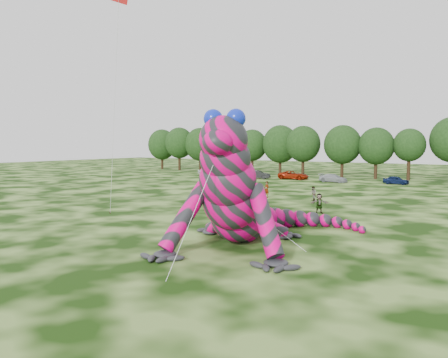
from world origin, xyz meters
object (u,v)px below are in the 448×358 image
at_px(tree_9, 409,154).
at_px(car_1, 258,175).
at_px(tree_0, 162,149).
at_px(spectator_0, 267,189).
at_px(tree_6, 303,151).
at_px(flying_kite, 118,15).
at_px(tree_8, 376,153).
at_px(tree_4, 252,151).
at_px(car_3, 333,178).
at_px(tree_2, 200,149).
at_px(tree_7, 342,151).
at_px(spectator_1, 313,194).
at_px(car_2, 294,175).
at_px(spectator_5, 319,203).
at_px(inflatable_gecko, 242,178).
at_px(car_4, 396,180).
at_px(tree_3, 223,150).
at_px(tree_1, 179,149).
at_px(tree_5, 280,150).
at_px(car_0, 208,171).

bearing_deg(tree_9, car_1, -154.70).
height_order(tree_0, spectator_0, tree_0).
bearing_deg(tree_6, flying_kite, -83.20).
bearing_deg(tree_8, spectator_0, -96.91).
height_order(tree_0, tree_4, tree_0).
bearing_deg(car_3, tree_0, 81.81).
xyz_separation_m(flying_kite, spectator_0, (2.98, 19.63, -15.14)).
relative_size(tree_2, tree_7, 1.02).
distance_m(tree_8, spectator_1, 33.60).
bearing_deg(tree_2, tree_9, -1.84).
distance_m(car_2, car_3, 7.81).
relative_size(tree_4, spectator_5, 5.07).
distance_m(inflatable_gecko, car_3, 44.97).
bearing_deg(tree_9, tree_6, -177.97).
xyz_separation_m(tree_0, car_2, (38.66, -10.67, -4.03)).
bearing_deg(tree_8, tree_0, 177.44).
bearing_deg(inflatable_gecko, tree_4, 102.05).
height_order(car_4, spectator_1, spectator_1).
bearing_deg(spectator_0, car_1, 139.69).
bearing_deg(tree_7, spectator_1, -77.55).
xyz_separation_m(car_3, car_4, (9.18, 1.66, -0.03)).
relative_size(inflatable_gecko, spectator_1, 10.27).
bearing_deg(car_2, tree_4, 50.80).
distance_m(tree_0, tree_3, 18.97).
height_order(tree_1, tree_3, tree_1).
height_order(tree_5, spectator_0, tree_5).
relative_size(tree_5, car_2, 1.87).
relative_size(flying_kite, spectator_1, 11.57).
bearing_deg(tree_5, spectator_1, -59.67).
xyz_separation_m(spectator_5, spectator_0, (-9.05, 7.54, 0.05)).
relative_size(tree_8, tree_9, 1.03).
bearing_deg(spectator_5, tree_6, 81.83).
bearing_deg(car_0, inflatable_gecko, -141.90).
xyz_separation_m(tree_0, tree_8, (50.34, -2.25, -0.28)).
bearing_deg(car_3, tree_9, -34.71).
bearing_deg(inflatable_gecko, car_4, 73.22).
distance_m(car_0, car_2, 18.47).
relative_size(car_0, car_1, 0.93).
bearing_deg(tree_7, spectator_0, -86.91).
height_order(tree_0, tree_5, tree_5).
bearing_deg(spectator_0, spectator_5, -20.43).
bearing_deg(inflatable_gecko, spectator_0, 96.67).
height_order(tree_2, spectator_5, tree_2).
bearing_deg(spectator_0, inflatable_gecko, -47.72).
relative_size(tree_2, car_2, 1.84).
bearing_deg(spectator_5, tree_7, 72.49).
xyz_separation_m(flying_kite, tree_6, (-6.30, 52.84, -11.34)).
relative_size(tree_0, tree_3, 1.01).
bearing_deg(car_0, spectator_1, -127.81).
bearing_deg(tree_5, tree_1, -179.13).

